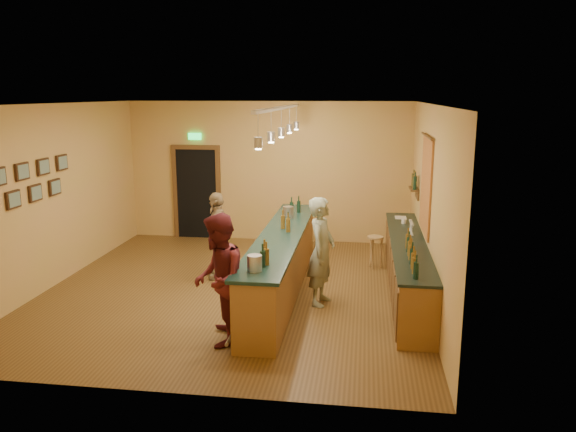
# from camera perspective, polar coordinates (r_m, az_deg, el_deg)

# --- Properties ---
(floor) EXTENTS (7.00, 7.00, 0.00)m
(floor) POSITION_cam_1_polar(r_m,az_deg,el_deg) (9.97, -5.42, -7.44)
(floor) COLOR #543718
(floor) RESTS_ON ground
(ceiling) EXTENTS (6.50, 7.00, 0.02)m
(ceiling) POSITION_cam_1_polar(r_m,az_deg,el_deg) (9.39, -5.83, 11.26)
(ceiling) COLOR silver
(ceiling) RESTS_ON wall_back
(wall_back) EXTENTS (6.50, 0.02, 3.20)m
(wall_back) POSITION_cam_1_polar(r_m,az_deg,el_deg) (12.94, -2.03, 4.49)
(wall_back) COLOR gold
(wall_back) RESTS_ON floor
(wall_front) EXTENTS (6.50, 0.02, 3.20)m
(wall_front) POSITION_cam_1_polar(r_m,az_deg,el_deg) (6.30, -13.01, -4.31)
(wall_front) COLOR gold
(wall_front) RESTS_ON floor
(wall_left) EXTENTS (0.02, 7.00, 3.20)m
(wall_left) POSITION_cam_1_polar(r_m,az_deg,el_deg) (10.78, -22.69, 1.94)
(wall_left) COLOR gold
(wall_left) RESTS_ON floor
(wall_right) EXTENTS (0.02, 7.00, 3.20)m
(wall_right) POSITION_cam_1_polar(r_m,az_deg,el_deg) (9.35, 14.14, 1.07)
(wall_right) COLOR gold
(wall_right) RESTS_ON floor
(doorway) EXTENTS (1.15, 0.09, 2.48)m
(doorway) POSITION_cam_1_polar(r_m,az_deg,el_deg) (13.38, -9.23, 2.55)
(doorway) COLOR black
(doorway) RESTS_ON wall_back
(tapestry) EXTENTS (0.03, 1.40, 1.60)m
(tapestry) POSITION_cam_1_polar(r_m,az_deg,el_deg) (9.70, 13.85, 2.98)
(tapestry) COLOR #A53C21
(tapestry) RESTS_ON wall_right
(bottle_shelf) EXTENTS (0.17, 0.55, 0.54)m
(bottle_shelf) POSITION_cam_1_polar(r_m,az_deg,el_deg) (11.20, 12.74, 3.30)
(bottle_shelf) COLOR #533219
(bottle_shelf) RESTS_ON wall_right
(picture_grid) EXTENTS (0.06, 2.20, 0.70)m
(picture_grid) POSITION_cam_1_polar(r_m,az_deg,el_deg) (10.07, -24.79, 3.11)
(picture_grid) COLOR #382111
(picture_grid) RESTS_ON wall_left
(back_counter) EXTENTS (0.60, 4.55, 1.27)m
(back_counter) POSITION_cam_1_polar(r_m,az_deg,el_deg) (9.77, 12.04, -5.08)
(back_counter) COLOR olive
(back_counter) RESTS_ON floor
(tasting_bar) EXTENTS (0.73, 5.10, 1.38)m
(tasting_bar) POSITION_cam_1_polar(r_m,az_deg,el_deg) (9.63, -0.66, -4.32)
(tasting_bar) COLOR olive
(tasting_bar) RESTS_ON floor
(pendant_track) EXTENTS (0.11, 4.60, 0.50)m
(pendant_track) POSITION_cam_1_polar(r_m,az_deg,el_deg) (9.24, -0.69, 9.95)
(pendant_track) COLOR silver
(pendant_track) RESTS_ON ceiling
(bartender) EXTENTS (0.54, 0.72, 1.77)m
(bartender) POSITION_cam_1_polar(r_m,az_deg,el_deg) (9.05, 3.42, -3.60)
(bartender) COLOR gray
(bartender) RESTS_ON floor
(customer_a) EXTENTS (0.84, 0.99, 1.81)m
(customer_a) POSITION_cam_1_polar(r_m,az_deg,el_deg) (7.69, -7.07, -6.42)
(customer_a) COLOR #59191E
(customer_a) RESTS_ON floor
(customer_b) EXTENTS (0.63, 1.02, 1.62)m
(customer_b) POSITION_cam_1_polar(r_m,az_deg,el_deg) (10.42, -7.16, -1.97)
(customer_b) COLOR #997A51
(customer_b) RESTS_ON floor
(bar_stool) EXTENTS (0.31, 0.31, 0.64)m
(bar_stool) POSITION_cam_1_polar(r_m,az_deg,el_deg) (11.09, 8.85, -2.80)
(bar_stool) COLOR #A27649
(bar_stool) RESTS_ON floor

